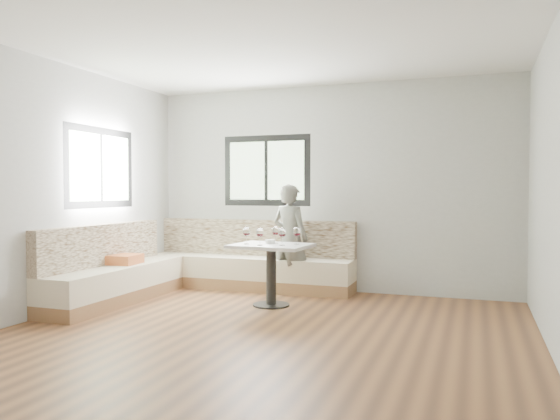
# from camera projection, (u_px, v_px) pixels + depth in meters

# --- Properties ---
(room) EXTENTS (5.01, 5.01, 2.81)m
(room) POSITION_uv_depth(u_px,v_px,m) (255.00, 186.00, 5.18)
(room) COLOR brown
(room) RESTS_ON ground
(banquette) EXTENTS (2.90, 2.80, 0.95)m
(banquette) POSITION_uv_depth(u_px,v_px,m) (194.00, 269.00, 7.19)
(banquette) COLOR #8D6442
(banquette) RESTS_ON ground
(table) EXTENTS (0.94, 0.75, 0.73)m
(table) POSITION_uv_depth(u_px,v_px,m) (271.00, 260.00, 6.45)
(table) COLOR black
(table) RESTS_ON ground
(person) EXTENTS (0.61, 0.49, 1.45)m
(person) POSITION_uv_depth(u_px,v_px,m) (290.00, 239.00, 7.24)
(person) COLOR #626258
(person) RESTS_ON ground
(olive_ramekin) EXTENTS (0.11, 0.11, 0.05)m
(olive_ramekin) POSITION_uv_depth(u_px,v_px,m) (270.00, 242.00, 6.53)
(olive_ramekin) COLOR white
(olive_ramekin) RESTS_ON table
(wine_glass_a) EXTENTS (0.09, 0.09, 0.21)m
(wine_glass_a) POSITION_uv_depth(u_px,v_px,m) (246.00, 232.00, 6.43)
(wine_glass_a) COLOR white
(wine_glass_a) RESTS_ON table
(wine_glass_b) EXTENTS (0.09, 0.09, 0.21)m
(wine_glass_b) POSITION_uv_depth(u_px,v_px,m) (260.00, 233.00, 6.29)
(wine_glass_b) COLOR white
(wine_glass_b) RESTS_ON table
(wine_glass_c) EXTENTS (0.09, 0.09, 0.21)m
(wine_glass_c) POSITION_uv_depth(u_px,v_px,m) (282.00, 233.00, 6.27)
(wine_glass_c) COLOR white
(wine_glass_c) RESTS_ON table
(wine_glass_d) EXTENTS (0.09, 0.09, 0.21)m
(wine_glass_d) POSITION_uv_depth(u_px,v_px,m) (276.00, 231.00, 6.54)
(wine_glass_d) COLOR white
(wine_glass_d) RESTS_ON table
(wine_glass_e) EXTENTS (0.09, 0.09, 0.21)m
(wine_glass_e) POSITION_uv_depth(u_px,v_px,m) (297.00, 232.00, 6.40)
(wine_glass_e) COLOR white
(wine_glass_e) RESTS_ON table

